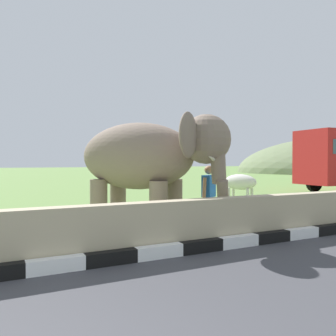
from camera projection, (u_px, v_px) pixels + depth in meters
name	position (u px, v px, depth m)	size (l,w,h in m)	color
barrier_parapet	(111.00, 232.00, 6.20)	(28.00, 0.36, 1.00)	tan
elephant	(149.00, 158.00, 8.74)	(3.70, 3.92, 2.86)	#7F6B5D
person_handler	(209.00, 193.00, 9.26)	(0.61, 0.42, 1.66)	navy
cow_near	(239.00, 183.00, 14.78)	(1.09, 1.91, 1.23)	beige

